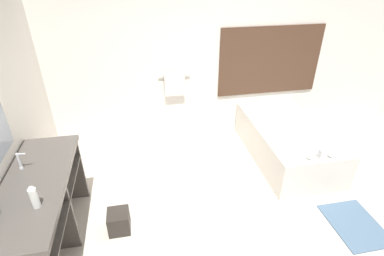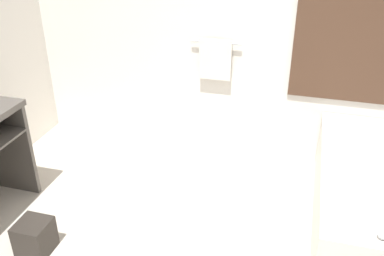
{
  "view_description": "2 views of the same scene",
  "coord_description": "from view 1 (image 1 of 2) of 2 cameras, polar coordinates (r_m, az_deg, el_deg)",
  "views": [
    {
      "loc": [
        -0.86,
        -2.2,
        2.74
      ],
      "look_at": [
        -0.26,
        0.92,
        0.88
      ],
      "focal_mm": 28.0,
      "sensor_mm": 36.0,
      "label": 1
    },
    {
      "loc": [
        0.56,
        -1.73,
        2.32
      ],
      "look_at": [
        -0.19,
        0.92,
        0.88
      ],
      "focal_mm": 40.0,
      "sensor_mm": 36.0,
      "label": 2
    }
  ],
  "objects": [
    {
      "name": "waste_bin",
      "position": [
        3.62,
        -13.75,
        -16.88
      ],
      "size": [
        0.24,
        0.24,
        0.26
      ],
      "color": "#2D2823",
      "rests_on": "ground_plane"
    },
    {
      "name": "water_bottle_1",
      "position": [
        2.82,
        -27.85,
        -11.66
      ],
      "size": [
        0.06,
        0.06,
        0.21
      ],
      "color": "silver",
      "rests_on": "vanity_counter"
    },
    {
      "name": "bathtub",
      "position": [
        4.75,
        17.57,
        -2.2
      ],
      "size": [
        1.0,
        1.82,
        0.66
      ],
      "color": "silver",
      "rests_on": "ground_plane"
    },
    {
      "name": "vanity_counter",
      "position": [
        3.31,
        -26.82,
        -12.21
      ],
      "size": [
        0.59,
        1.6,
        0.92
      ],
      "color": "#4C4742",
      "rests_on": "ground_plane"
    },
    {
      "name": "ground_plane",
      "position": [
        3.61,
        7.25,
        -19.26
      ],
      "size": [
        16.0,
        16.0,
        0.0
      ],
      "primitive_type": "plane",
      "color": "beige",
      "rests_on": "ground"
    },
    {
      "name": "sink_faucet",
      "position": [
        3.34,
        -29.99,
        -5.55
      ],
      "size": [
        0.09,
        0.04,
        0.18
      ],
      "color": "silver",
      "rests_on": "vanity_counter"
    },
    {
      "name": "bath_mat",
      "position": [
        4.12,
        28.6,
        -15.84
      ],
      "size": [
        0.55,
        0.71,
        0.02
      ],
      "color": "slate",
      "rests_on": "ground_plane"
    },
    {
      "name": "wall_back_with_blinds",
      "position": [
        4.73,
        0.66,
        13.18
      ],
      "size": [
        7.4,
        0.13,
        2.7
      ],
      "color": "white",
      "rests_on": "ground_plane"
    }
  ]
}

